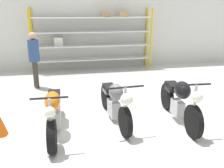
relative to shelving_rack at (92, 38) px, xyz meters
The scene contains 7 objects.
ground_plane 5.08m from the shelving_rack, 91.45° to the right, with size 30.00×30.00×0.00m, color silver.
back_wall 0.67m from the shelving_rack, 108.82° to the left, with size 30.00×0.08×3.60m.
shelving_rack is the anchor object (origin of this frame).
motorcycle_orange 5.46m from the shelving_rack, 105.25° to the right, with size 0.61×2.11×0.97m.
motorcycle_grey 5.04m from the shelving_rack, 91.79° to the right, with size 0.73×2.05×0.98m.
motorcycle_black 5.45m from the shelving_rack, 77.41° to the right, with size 0.57×2.05×1.04m.
person_browsing 2.94m from the shelving_rack, 133.64° to the right, with size 0.39×0.39×1.69m.
Camera 1 is at (-1.07, -4.90, 2.32)m, focal length 40.00 mm.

